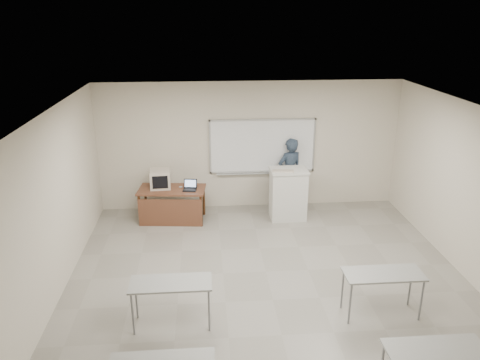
{
  "coord_description": "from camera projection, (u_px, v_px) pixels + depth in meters",
  "views": [
    {
      "loc": [
        -1.06,
        -6.47,
        4.46
      ],
      "look_at": [
        -0.37,
        2.2,
        1.31
      ],
      "focal_mm": 35.0,
      "sensor_mm": 36.0,
      "label": 1
    }
  ],
  "objects": [
    {
      "name": "mouse",
      "position": [
        181.0,
        187.0,
        10.42
      ],
      "size": [
        0.1,
        0.08,
        0.03
      ],
      "primitive_type": "ellipsoid",
      "rotation": [
        0.0,
        0.0,
        -0.36
      ],
      "color": "#97989D",
      "rests_on": "instructor_desk"
    },
    {
      "name": "podium",
      "position": [
        288.0,
        194.0,
        10.52
      ],
      "size": [
        0.82,
        0.6,
        1.16
      ],
      "rotation": [
        0.0,
        0.0,
        0.01
      ],
      "color": "#B8B7B0",
      "rests_on": "floor"
    },
    {
      "name": "crt_monitor",
      "position": [
        160.0,
        179.0,
        10.4
      ],
      "size": [
        0.44,
        0.49,
        0.42
      ],
      "rotation": [
        0.0,
        0.0,
        0.06
      ],
      "color": "#BAAB99",
      "rests_on": "instructor_desk"
    },
    {
      "name": "presenter",
      "position": [
        290.0,
        173.0,
        11.08
      ],
      "size": [
        0.72,
        0.6,
        1.7
      ],
      "primitive_type": "imported",
      "rotation": [
        0.0,
        0.0,
        3.51
      ],
      "color": "black",
      "rests_on": "floor"
    },
    {
      "name": "student_desks",
      "position": [
        289.0,
        316.0,
        6.17
      ],
      "size": [
        4.4,
        2.2,
        0.73
      ],
      "color": "gray",
      "rests_on": "floor"
    },
    {
      "name": "floor",
      "position": [
        273.0,
        300.0,
        7.66
      ],
      "size": [
        7.0,
        8.0,
        0.01
      ],
      "primitive_type": "cube",
      "color": "gray",
      "rests_on": "ground"
    },
    {
      "name": "laptop",
      "position": [
        190.0,
        187.0,
        10.3
      ],
      "size": [
        0.29,
        0.27,
        0.22
      ],
      "rotation": [
        0.0,
        0.0,
        -0.13
      ],
      "color": "black",
      "rests_on": "instructor_desk"
    },
    {
      "name": "whiteboard",
      "position": [
        262.0,
        147.0,
        10.9
      ],
      "size": [
        2.48,
        0.1,
        1.31
      ],
      "color": "white",
      "rests_on": "floor"
    },
    {
      "name": "instructor_desk",
      "position": [
        172.0,
        199.0,
        10.33
      ],
      "size": [
        1.47,
        0.73,
        0.75
      ],
      "rotation": [
        0.0,
        0.0,
        -0.1
      ],
      "color": "brown",
      "rests_on": "floor"
    },
    {
      "name": "keyboard",
      "position": [
        283.0,
        171.0,
        10.2
      ],
      "size": [
        0.48,
        0.21,
        0.03
      ],
      "primitive_type": "cube",
      "rotation": [
        0.0,
        0.0,
        -0.13
      ],
      "color": "#BAAB99",
      "rests_on": "podium"
    }
  ]
}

